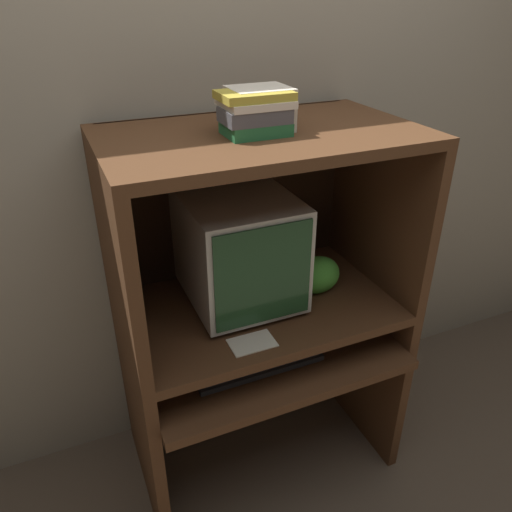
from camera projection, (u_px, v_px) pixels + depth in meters
ground_plane at (291, 506)px, 1.98m from camera, size 12.00×12.00×0.00m
wall_back at (222, 140)px, 1.90m from camera, size 6.00×0.06×2.60m
desk_base at (265, 386)px, 1.99m from camera, size 1.02×0.67×0.62m
desk_monitor_shelf at (260, 310)px, 1.87m from camera, size 1.02×0.62×0.16m
hutch_upper at (257, 192)px, 1.68m from camera, size 1.02×0.62×0.64m
crt_monitor at (239, 248)px, 1.78m from camera, size 0.37×0.44×0.40m
keyboard at (258, 363)px, 1.77m from camera, size 0.47×0.13×0.03m
mouse at (331, 342)px, 1.87m from camera, size 0.07×0.05×0.03m
snack_bag at (318, 275)px, 1.89m from camera, size 0.18×0.13×0.14m
book_stack at (255, 112)px, 1.48m from camera, size 0.21×0.17×0.13m
paper_card at (252, 343)px, 1.64m from camera, size 0.15×0.10×0.00m
storage_box at (259, 109)px, 1.53m from camera, size 0.18×0.16×0.13m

